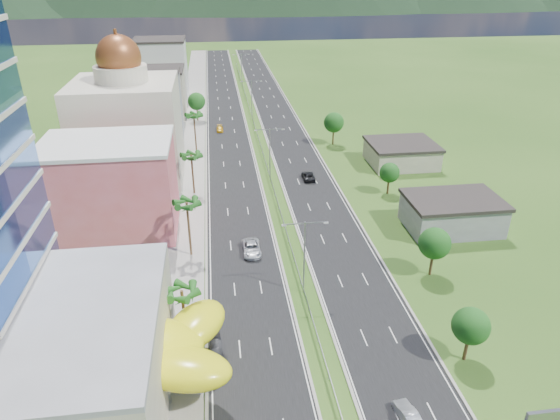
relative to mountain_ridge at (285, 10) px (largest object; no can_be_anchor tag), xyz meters
name	(u,v)px	position (x,y,z in m)	size (l,w,h in m)	color
ground	(318,342)	(-60.00, -450.00, 0.00)	(500.00, 500.00, 0.00)	#2D5119
road_left	(227,125)	(-67.50, -360.00, 0.02)	(11.00, 260.00, 0.04)	black
road_right	(280,123)	(-52.50, -360.00, 0.02)	(11.00, 260.00, 0.04)	black
sidewalk_left	(192,126)	(-77.00, -360.00, 0.06)	(7.00, 260.00, 0.12)	gray
median_guardrail	(260,142)	(-60.00, -378.01, 0.62)	(0.10, 216.06, 0.76)	gray
streetlight_median_b	(304,251)	(-60.00, -440.00, 6.75)	(6.04, 0.25, 11.00)	gray
streetlight_median_c	(270,149)	(-60.00, -400.00, 6.75)	(6.04, 0.25, 11.00)	gray
streetlight_median_d	(252,95)	(-60.00, -355.00, 6.75)	(6.04, 0.25, 11.00)	gray
streetlight_median_e	(241,66)	(-60.00, -310.00, 6.75)	(6.04, 0.25, 11.00)	gray
mall_podium	(6,370)	(-92.00, -456.00, 5.50)	(30.00, 24.00, 11.00)	#A89C8A
lime_canopy	(137,348)	(-80.00, -454.00, 4.99)	(18.00, 15.00, 7.40)	yellow
pink_shophouse	(112,189)	(-88.00, -418.00, 7.50)	(20.00, 15.00, 15.00)	#CF555B
domed_building	(128,125)	(-88.00, -395.00, 11.35)	(20.00, 20.00, 28.70)	beige
midrise_grey	(148,108)	(-87.00, -370.00, 8.00)	(16.00, 15.00, 16.00)	gray
midrise_beige	(156,94)	(-87.00, -348.00, 6.50)	(16.00, 15.00, 13.00)	#A89C8A
midrise_white	(162,69)	(-87.00, -325.00, 9.00)	(16.00, 15.00, 18.00)	silver
shed_near	(452,215)	(-32.00, -425.00, 2.50)	(15.00, 10.00, 5.00)	gray
shed_far	(401,155)	(-30.00, -395.00, 2.20)	(14.00, 12.00, 4.40)	#A89C8A
palm_tree_b	(182,294)	(-75.50, -448.00, 7.06)	(3.60, 3.60, 8.10)	#47301C
palm_tree_c	(187,206)	(-75.50, -428.00, 8.50)	(3.60, 3.60, 9.60)	#47301C
palm_tree_d	(191,157)	(-75.50, -405.00, 7.54)	(3.60, 3.60, 8.60)	#47301C
palm_tree_e	(194,117)	(-75.50, -380.00, 8.31)	(3.60, 3.60, 9.40)	#47301C
leafy_tree_lfar	(197,101)	(-75.50, -355.00, 5.58)	(4.90, 4.90, 8.05)	#47301C
leafy_tree_ra	(471,326)	(-44.00, -455.00, 4.78)	(4.20, 4.20, 6.90)	#47301C
leafy_tree_rb	(435,243)	(-41.00, -438.00, 5.18)	(4.55, 4.55, 7.47)	#47301C
leafy_tree_rc	(390,173)	(-38.00, -410.00, 4.37)	(3.85, 3.85, 6.33)	#47301C
leafy_tree_rd	(334,123)	(-42.00, -380.00, 5.58)	(4.90, 4.90, 8.05)	#47301C
mountain_ridge	(285,10)	(0.00, 0.00, 0.00)	(860.00, 140.00, 90.00)	black
car_dark_left	(216,344)	(-72.12, -449.58, 0.70)	(1.39, 3.98, 1.31)	black
car_silver_mid_left	(252,248)	(-66.17, -428.64, 0.83)	(2.64, 5.72, 1.59)	#B8BAC0
car_yellow_far_left	(220,129)	(-69.51, -365.47, 0.67)	(1.76, 4.32, 1.25)	#C49117
car_silver_right	(408,416)	(-53.47, -462.40, 0.75)	(1.51, 4.33, 1.43)	#B0B2B8
car_dark_far_right	(308,176)	(-52.10, -401.04, 0.75)	(2.34, 5.08, 1.41)	black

